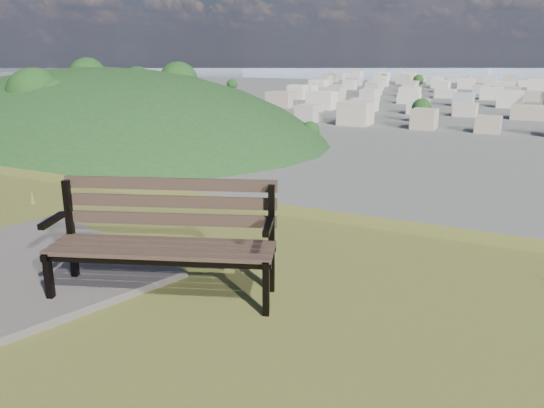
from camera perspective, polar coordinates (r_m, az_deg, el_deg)
The scene contains 6 objects.
park_bench at distance 4.42m, azimuth -11.47°, elevation -3.06°, with size 1.89×1.18×0.95m.
green_wooded_hill at distance 185.37m, azimuth -17.87°, elevation 6.82°, with size 177.85×142.28×88.92m.
city_blocks at distance 396.85m, azimuth 26.54°, elevation 10.89°, with size 395.00×361.00×7.00m.
city_trees at distance 322.73m, azimuth 21.66°, elevation 10.88°, with size 406.52×387.20×9.98m.
bay_water at distance 902.12m, azimuth 26.91°, elevation 12.53°, with size 2400.00×700.00×0.12m, color #899AAF.
far_hills at distance 1406.05m, azimuth 24.63°, elevation 14.46°, with size 2050.00×340.00×60.00m.
Camera 1 is at (2.03, -1.71, 26.95)m, focal length 35.00 mm.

